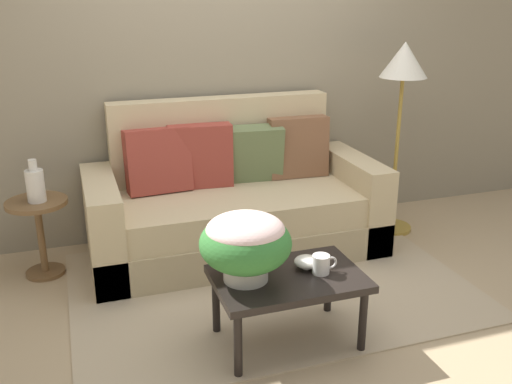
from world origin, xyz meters
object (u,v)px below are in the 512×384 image
object	(u,v)px
floor_lamp	(403,79)
table_vase	(35,185)
coffee_table	(288,283)
couch	(233,204)
potted_plant	(245,241)
snack_bowl	(306,262)
coffee_mug	(322,264)
side_table	(39,224)

from	to	relation	value
floor_lamp	table_vase	size ratio (longest dim) A/B	5.23
coffee_table	floor_lamp	xyz separation A→B (m)	(1.39, 1.21, 0.86)
couch	coffee_table	distance (m)	1.28
floor_lamp	couch	bearing A→B (deg)	176.89
potted_plant	snack_bowl	bearing A→B (deg)	2.73
coffee_mug	table_vase	bearing A→B (deg)	138.28
coffee_mug	snack_bowl	xyz separation A→B (m)	(-0.06, 0.08, -0.01)
table_vase	snack_bowl	bearing A→B (deg)	-41.15
snack_bowl	table_vase	xyz separation A→B (m)	(-1.40, 1.22, 0.21)
floor_lamp	snack_bowl	world-z (taller)	floor_lamp
coffee_mug	side_table	bearing A→B (deg)	138.05
potted_plant	coffee_mug	size ratio (longest dim) A/B	3.38
couch	coffee_mug	distance (m)	1.32
floor_lamp	side_table	bearing A→B (deg)	178.42
couch	floor_lamp	world-z (taller)	floor_lamp
snack_bowl	table_vase	bearing A→B (deg)	138.85
side_table	coffee_mug	bearing A→B (deg)	-41.95
side_table	potted_plant	distance (m)	1.66
couch	floor_lamp	size ratio (longest dim) A/B	1.41
coffee_mug	couch	bearing A→B (deg)	94.79
potted_plant	snack_bowl	world-z (taller)	potted_plant
side_table	coffee_mug	distance (m)	1.97
couch	table_vase	bearing A→B (deg)	-179.27
couch	side_table	world-z (taller)	couch
coffee_table	floor_lamp	bearing A→B (deg)	41.04
floor_lamp	coffee_mug	xyz separation A→B (m)	(-1.21, -1.24, -0.76)
side_table	snack_bowl	world-z (taller)	side_table
coffee_table	side_table	world-z (taller)	side_table
couch	coffee_table	bearing A→B (deg)	-93.09
coffee_mug	floor_lamp	bearing A→B (deg)	45.71
coffee_table	potted_plant	bearing A→B (deg)	173.19
couch	coffee_mug	size ratio (longest dim) A/B	14.77
coffee_table	side_table	distance (m)	1.81
couch	coffee_table	xyz separation A→B (m)	(-0.07, -1.28, 0.01)
floor_lamp	potted_plant	world-z (taller)	floor_lamp
potted_plant	coffee_mug	xyz separation A→B (m)	(0.41, -0.06, -0.17)
coffee_table	table_vase	world-z (taller)	table_vase
floor_lamp	coffee_mug	distance (m)	1.89
side_table	coffee_mug	size ratio (longest dim) A/B	3.79
potted_plant	side_table	bearing A→B (deg)	129.99
floor_lamp	snack_bowl	size ratio (longest dim) A/B	10.63
couch	side_table	distance (m)	1.35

